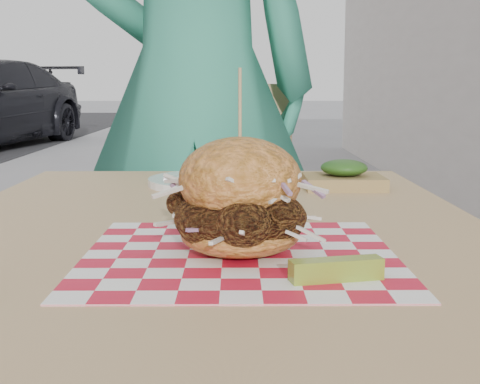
{
  "coord_description": "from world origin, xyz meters",
  "views": [
    {
      "loc": [
        0.37,
        -1.18,
        0.95
      ],
      "look_at": [
        0.38,
        -0.42,
        0.82
      ],
      "focal_mm": 50.0,
      "sensor_mm": 36.0,
      "label": 1
    }
  ],
  "objects": [
    {
      "name": "patio_chair",
      "position": [
        0.35,
        0.76,
        0.55
      ],
      "size": [
        0.49,
        0.5,
        0.95
      ],
      "rotation": [
        0.0,
        0.0,
        -0.18
      ],
      "color": "tan",
      "rests_on": "ground"
    },
    {
      "name": "patio_table",
      "position": [
        0.34,
        -0.25,
        0.67
      ],
      "size": [
        0.8,
        1.2,
        0.75
      ],
      "color": "tan",
      "rests_on": "ground"
    },
    {
      "name": "place_setting",
      "position": [
        0.34,
        0.14,
        0.76
      ],
      "size": [
        0.27,
        0.27,
        0.02
      ],
      "color": "white",
      "rests_on": "patio_table"
    },
    {
      "name": "pickle_spear",
      "position": [
        0.48,
        -0.53,
        0.76
      ],
      "size": [
        0.1,
        0.04,
        0.02
      ],
      "primitive_type": "cube",
      "rotation": [
        0.0,
        0.0,
        0.22
      ],
      "color": "olive",
      "rests_on": "paper_liner"
    },
    {
      "name": "kraft_tray",
      "position": [
        0.58,
        0.09,
        0.77
      ],
      "size": [
        0.15,
        0.12,
        0.06
      ],
      "color": "olive",
      "rests_on": "patio_table"
    },
    {
      "name": "sandwich",
      "position": [
        0.38,
        -0.42,
        0.81
      ],
      "size": [
        0.19,
        0.19,
        0.21
      ],
      "color": "#CF7E3A",
      "rests_on": "paper_liner"
    },
    {
      "name": "diner",
      "position": [
        0.26,
        0.7,
        0.95
      ],
      "size": [
        0.69,
        0.45,
        1.89
      ],
      "primitive_type": "imported",
      "rotation": [
        0.0,
        0.0,
        3.14
      ],
      "color": "#2F886D",
      "rests_on": "ground"
    },
    {
      "name": "paper_liner",
      "position": [
        0.38,
        -0.42,
        0.75
      ],
      "size": [
        0.36,
        0.36,
        0.0
      ],
      "primitive_type": "cube",
      "color": "red",
      "rests_on": "patio_table"
    }
  ]
}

